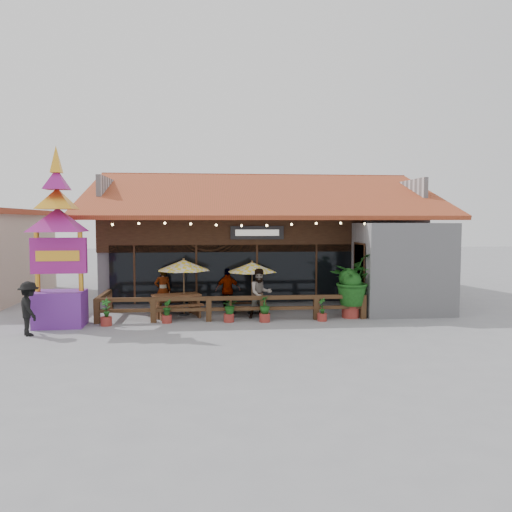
{
  "coord_description": "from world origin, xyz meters",
  "views": [
    {
      "loc": [
        -2.47,
        -18.65,
        3.67
      ],
      "look_at": [
        -0.57,
        1.5,
        2.26
      ],
      "focal_mm": 35.0,
      "sensor_mm": 36.0,
      "label": 1
    }
  ],
  "objects": [
    {
      "name": "patio_railing",
      "position": [
        -2.25,
        -0.27,
        0.61
      ],
      "size": [
        10.0,
        2.6,
        0.92
      ],
      "color": "#4B331B",
      "rests_on": "ground"
    },
    {
      "name": "picnic_table_right",
      "position": [
        -1.02,
        0.61,
        0.46
      ],
      "size": [
        1.51,
        1.33,
        0.69
      ],
      "color": "brown",
      "rests_on": "ground"
    },
    {
      "name": "thai_sign_tower",
      "position": [
        -7.66,
        -0.88,
        3.55
      ],
      "size": [
        2.56,
        2.56,
        6.72
      ],
      "color": "#6D2997",
      "rests_on": "ground"
    },
    {
      "name": "diner_b",
      "position": [
        -0.56,
        -0.07,
        0.94
      ],
      "size": [
        1.07,
        0.92,
        1.89
      ],
      "primitive_type": "imported",
      "rotation": [
        0.0,
        0.0,
        0.26
      ],
      "color": "#3B2313",
      "rests_on": "ground"
    },
    {
      "name": "planter_a",
      "position": [
        -6.1,
        -0.9,
        0.4
      ],
      "size": [
        0.39,
        0.39,
        0.96
      ],
      "color": "maroon",
      "rests_on": "ground"
    },
    {
      "name": "pedestrian",
      "position": [
        -8.25,
        -2.22,
        0.88
      ],
      "size": [
        1.15,
        1.3,
        1.75
      ],
      "primitive_type": "imported",
      "rotation": [
        0.0,
        0.0,
        2.13
      ],
      "color": "black",
      "rests_on": "ground"
    },
    {
      "name": "planter_e",
      "position": [
        1.66,
        -0.81,
        0.36
      ],
      "size": [
        0.35,
        0.36,
        0.86
      ],
      "color": "maroon",
      "rests_on": "ground"
    },
    {
      "name": "umbrella_left",
      "position": [
        -3.46,
        0.84,
        1.96
      ],
      "size": [
        2.64,
        2.64,
        2.24
      ],
      "color": "brown",
      "rests_on": "ground"
    },
    {
      "name": "diner_c",
      "position": [
        -1.72,
        1.63,
        0.87
      ],
      "size": [
        1.03,
        0.47,
        1.73
      ],
      "primitive_type": "imported",
      "rotation": [
        0.0,
        0.0,
        3.1
      ],
      "color": "#3B2313",
      "rests_on": "ground"
    },
    {
      "name": "tropical_plant",
      "position": [
        2.89,
        -0.26,
        1.41
      ],
      "size": [
        2.06,
        2.2,
        2.46
      ],
      "color": "maroon",
      "rests_on": "ground"
    },
    {
      "name": "planter_c",
      "position": [
        -1.77,
        -0.66,
        0.52
      ],
      "size": [
        0.74,
        0.74,
        0.93
      ],
      "color": "maroon",
      "rests_on": "ground"
    },
    {
      "name": "planter_d",
      "position": [
        -0.47,
        -0.78,
        0.46
      ],
      "size": [
        0.51,
        0.51,
        0.96
      ],
      "color": "maroon",
      "rests_on": "ground"
    },
    {
      "name": "picnic_table_left",
      "position": [
        -3.75,
        0.61,
        0.58
      ],
      "size": [
        2.18,
        2.03,
        0.86
      ],
      "color": "brown",
      "rests_on": "ground"
    },
    {
      "name": "diner_a",
      "position": [
        -4.32,
        1.31,
        0.92
      ],
      "size": [
        0.76,
        0.6,
        1.84
      ],
      "primitive_type": "imported",
      "rotation": [
        0.0,
        0.0,
        3.4
      ],
      "color": "#3B2313",
      "rests_on": "ground"
    },
    {
      "name": "restaurant_building",
      "position": [
        0.26,
        6.61,
        2.21
      ],
      "size": [
        15.5,
        14.73,
        6.09
      ],
      "color": "#BAB9BF",
      "rests_on": "ground"
    },
    {
      "name": "planter_b",
      "position": [
        -4.01,
        -0.63,
        0.4
      ],
      "size": [
        0.36,
        0.38,
        0.88
      ],
      "color": "maroon",
      "rests_on": "ground"
    },
    {
      "name": "umbrella_right",
      "position": [
        -0.78,
        0.94,
        1.85
      ],
      "size": [
        2.55,
        2.55,
        2.12
      ],
      "color": "brown",
      "rests_on": "ground"
    },
    {
      "name": "ground",
      "position": [
        0.0,
        0.0,
        0.0
      ],
      "size": [
        100.0,
        100.0,
        0.0
      ],
      "primitive_type": "plane",
      "color": "gray",
      "rests_on": "ground"
    }
  ]
}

